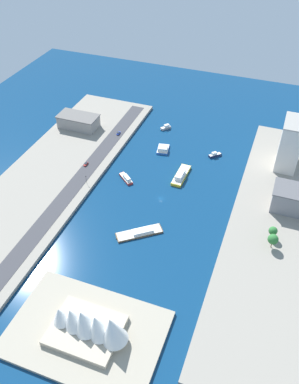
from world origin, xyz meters
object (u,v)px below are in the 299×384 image
(traffic_light_waterfront, at_px, (86,178))
(patrol_launch_navy, at_px, (215,155))
(opera_landmark, at_px, (89,325))
(hotel_broad_white, at_px, (290,144))
(hatchback_blue, at_px, (118,133))
(tugboat_red, at_px, (126,178))
(ferry_yellow_fast, at_px, (181,175))
(pickup_red, at_px, (86,164))
(catamaran_blue, at_px, (163,149))
(barge_flat_brown, at_px, (140,232))
(carpark_squat_concrete, at_px, (78,121))
(yacht_sleek_gray, at_px, (166,127))

(traffic_light_waterfront, bearing_deg, patrol_launch_navy, -139.04)
(traffic_light_waterfront, bearing_deg, opera_landmark, 118.25)
(hotel_broad_white, xyz_separation_m, hatchback_blue, (138.54, 4.58, -18.22))
(tugboat_red, distance_m, traffic_light_waterfront, 29.83)
(ferry_yellow_fast, relative_size, pickup_red, 5.51)
(catamaran_blue, distance_m, barge_flat_brown, 95.18)
(tugboat_red, xyz_separation_m, barge_flat_brown, (-30.04, 47.90, -0.43))
(catamaran_blue, distance_m, opera_landmark, 169.97)
(hotel_broad_white, bearing_deg, traffic_light_waterfront, 28.81)
(patrol_launch_navy, height_order, hatchback_blue, hatchback_blue)
(ferry_yellow_fast, bearing_deg, pickup_red, 11.03)
(barge_flat_brown, height_order, pickup_red, pickup_red)
(hotel_broad_white, height_order, traffic_light_waterfront, hotel_broad_white)
(patrol_launch_navy, height_order, carpark_squat_concrete, carpark_squat_concrete)
(pickup_red, bearing_deg, yacht_sleek_gray, -117.69)
(tugboat_red, height_order, yacht_sleek_gray, yacht_sleek_gray)
(yacht_sleek_gray, distance_m, patrol_launch_navy, 56.86)
(hatchback_blue, xyz_separation_m, opera_landmark, (-62.17, 175.42, 6.29))
(catamaran_blue, distance_m, hotel_broad_white, 98.51)
(carpark_squat_concrete, relative_size, hotel_broad_white, 0.91)
(ferry_yellow_fast, height_order, hatchback_blue, ferry_yellow_fast)
(yacht_sleek_gray, bearing_deg, hotel_broad_white, 168.42)
(yacht_sleek_gray, distance_m, hatchback_blue, 42.79)
(opera_landmark, bearing_deg, ferry_yellow_fast, -91.88)
(barge_flat_brown, bearing_deg, pickup_red, -38.18)
(barge_flat_brown, relative_size, carpark_squat_concrete, 0.82)
(patrol_launch_navy, distance_m, pickup_red, 103.06)
(catamaran_blue, height_order, barge_flat_brown, catamaran_blue)
(tugboat_red, height_order, opera_landmark, opera_landmark)
(carpark_squat_concrete, distance_m, hotel_broad_white, 176.55)
(pickup_red, height_order, traffic_light_waterfront, traffic_light_waterfront)
(barge_flat_brown, xyz_separation_m, hatchback_blue, (59.36, -100.47, 2.40))
(tugboat_red, relative_size, pickup_red, 2.82)
(carpark_squat_concrete, height_order, opera_landmark, opera_landmark)
(carpark_squat_concrete, bearing_deg, patrol_launch_navy, -179.36)
(opera_landmark, bearing_deg, yacht_sleek_gray, -82.02)
(ferry_yellow_fast, xyz_separation_m, hotel_broad_white, (-71.77, -39.84, 19.75))
(opera_landmark, bearing_deg, hotel_broad_white, -112.99)
(carpark_squat_concrete, bearing_deg, tugboat_red, 142.32)
(catamaran_blue, height_order, tugboat_red, catamaran_blue)
(patrol_launch_navy, bearing_deg, carpark_squat_concrete, 0.64)
(yacht_sleek_gray, xyz_separation_m, pickup_red, (39.55, 75.38, 1.90))
(barge_flat_brown, xyz_separation_m, opera_landmark, (-2.82, 74.95, 8.68))
(traffic_light_waterfront, bearing_deg, tugboat_red, -146.19)
(pickup_red, height_order, hatchback_blue, same)
(yacht_sleek_gray, relative_size, pickup_red, 1.97)
(patrol_launch_navy, xyz_separation_m, hotel_broad_white, (-53.89, -4.27, 20.17))
(ferry_yellow_fast, relative_size, traffic_light_waterfront, 4.28)
(ferry_yellow_fast, xyz_separation_m, tugboat_red, (37.46, 17.30, -0.44))
(catamaran_blue, xyz_separation_m, yacht_sleek_gray, (8.82, -32.76, -0.16))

